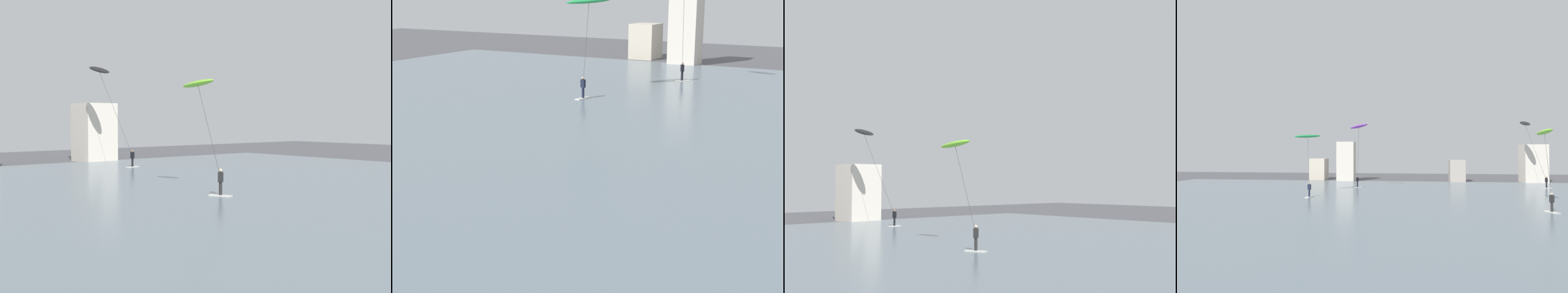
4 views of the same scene
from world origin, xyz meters
TOP-DOWN VIEW (x-y plane):
  - water_bay at (0.00, 30.45)m, footprint 84.00×52.00m
  - kitesurfer_lime at (10.73, 29.42)m, footprint 1.41×4.73m
  - kitesurfer_black at (15.58, 49.86)m, footprint 3.32×4.69m

SIDE VIEW (x-z plane):
  - water_bay at x=0.00m, z-range 0.00..0.10m
  - kitesurfer_lime at x=10.73m, z-range 2.60..9.85m
  - kitesurfer_black at x=15.58m, z-range 3.68..13.67m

